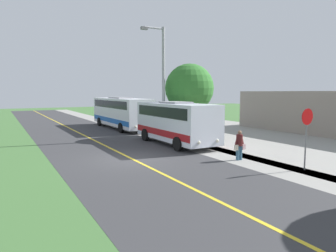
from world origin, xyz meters
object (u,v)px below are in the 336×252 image
at_px(tree_curbside, 189,88).
at_px(shuttle_bus_front, 176,121).
at_px(transit_bus_rear, 121,111).
at_px(stop_sign, 307,128).
at_px(street_light_pole, 162,78).
at_px(pedestrian_with_bags, 239,144).

bearing_deg(tree_curbside, shuttle_bus_front, 42.31).
height_order(shuttle_bus_front, transit_bus_rear, transit_bus_rear).
relative_size(stop_sign, tree_curbside, 0.49).
bearing_deg(tree_curbside, transit_bus_rear, -70.34).
relative_size(shuttle_bus_front, transit_bus_rear, 0.72).
bearing_deg(street_light_pole, stop_sign, 95.93).
xyz_separation_m(pedestrian_with_bags, tree_curbside, (-2.50, -8.62, 3.07)).
distance_m(shuttle_bus_front, pedestrian_with_bags, 6.07).
height_order(pedestrian_with_bags, tree_curbside, tree_curbside).
height_order(stop_sign, tree_curbside, tree_curbside).
xyz_separation_m(stop_sign, tree_curbside, (-1.30, -11.72, 1.96)).
height_order(transit_bus_rear, pedestrian_with_bags, transit_bus_rear).
distance_m(street_light_pole, tree_curbside, 2.62).
xyz_separation_m(shuttle_bus_front, pedestrian_with_bags, (-0.37, 6.01, -0.78)).
bearing_deg(street_light_pole, transit_bus_rear, -87.46).
bearing_deg(transit_bus_rear, tree_curbside, 109.66).
relative_size(transit_bus_rear, street_light_pole, 1.24).
bearing_deg(stop_sign, pedestrian_with_bags, -68.82).
height_order(pedestrian_with_bags, stop_sign, stop_sign).
bearing_deg(pedestrian_with_bags, stop_sign, 111.18).
relative_size(street_light_pole, tree_curbside, 1.44).
xyz_separation_m(transit_bus_rear, street_light_pole, (-0.36, 8.06, 2.95)).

